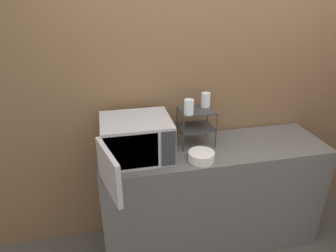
{
  "coord_description": "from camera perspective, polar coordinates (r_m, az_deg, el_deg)",
  "views": [
    {
      "loc": [
        -0.8,
        -1.66,
        2.07
      ],
      "look_at": [
        -0.37,
        0.31,
        1.14
      ],
      "focal_mm": 32.0,
      "sensor_mm": 36.0,
      "label": 1
    }
  ],
  "objects": [
    {
      "name": "wall_back",
      "position": [
        2.52,
        6.86,
        6.79
      ],
      "size": [
        8.0,
        0.06,
        2.6
      ],
      "color": "brown",
      "rests_on": "ground_plane"
    },
    {
      "name": "counter",
      "position": [
        2.64,
        8.17,
        -12.9
      ],
      "size": [
        1.8,
        0.56,
        0.93
      ],
      "color": "#595654",
      "rests_on": "ground_plane"
    },
    {
      "name": "microwave",
      "position": [
        2.17,
        -6.27,
        -2.56
      ],
      "size": [
        0.53,
        0.8,
        0.3
      ],
      "color": "#ADADB2",
      "rests_on": "counter"
    },
    {
      "name": "dish_rack",
      "position": [
        2.34,
        5.46,
        1.21
      ],
      "size": [
        0.27,
        0.21,
        0.29
      ],
      "color": "#333333",
      "rests_on": "counter"
    },
    {
      "name": "glass_front_left",
      "position": [
        2.2,
        4.01,
        3.64
      ],
      "size": [
        0.07,
        0.07,
        0.11
      ],
      "color": "silver",
      "rests_on": "dish_rack"
    },
    {
      "name": "glass_back_right",
      "position": [
        2.36,
        7.18,
        4.96
      ],
      "size": [
        0.07,
        0.07,
        0.11
      ],
      "color": "silver",
      "rests_on": "dish_rack"
    },
    {
      "name": "bowl",
      "position": [
        2.18,
        6.36,
        -5.79
      ],
      "size": [
        0.19,
        0.19,
        0.07
      ],
      "color": "silver",
      "rests_on": "counter"
    }
  ]
}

